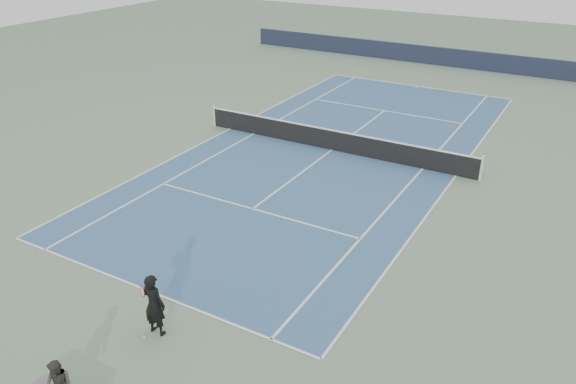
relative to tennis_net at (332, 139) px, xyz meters
The scene contains 6 objects.
ground 0.50m from the tennis_net, ahead, with size 80.00×80.00×0.00m, color slate.
court_surface 0.50m from the tennis_net, ahead, with size 10.97×23.77×0.01m, color #375C84.
tennis_net is the anchor object (origin of this frame).
windscreen_far 17.89m from the tennis_net, 90.00° to the left, with size 30.00×0.25×1.20m, color black.
tennis_player 13.14m from the tennis_net, 83.41° to the right, with size 0.78×0.48×1.70m.
tennis_ball 13.47m from the tennis_net, 84.05° to the right, with size 0.07×0.07×0.07m, color yellow.
Camera 1 is at (9.80, -20.94, 9.31)m, focal length 35.00 mm.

